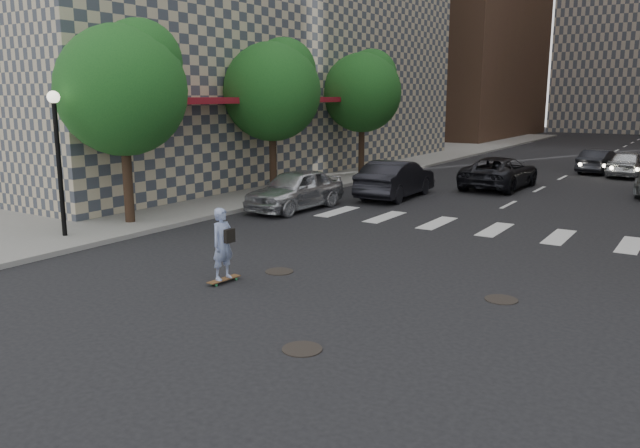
# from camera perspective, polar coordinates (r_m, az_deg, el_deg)

# --- Properties ---
(ground) EXTENTS (160.00, 160.00, 0.00)m
(ground) POSITION_cam_1_polar(r_m,az_deg,el_deg) (13.52, 0.11, -6.84)
(ground) COLOR black
(ground) RESTS_ON ground
(sidewalk_left) EXTENTS (13.00, 80.00, 0.15)m
(sidewalk_left) POSITION_cam_1_polar(r_m,az_deg,el_deg) (37.75, -2.17, 5.23)
(sidewalk_left) COLOR gray
(sidewalk_left) RESTS_ON ground
(lamppost) EXTENTS (0.36, 0.36, 4.28)m
(lamppost) POSITION_cam_1_polar(r_m,az_deg,el_deg) (19.96, -22.90, 6.85)
(lamppost) COLOR black
(lamppost) RESTS_ON sidewalk_left
(tree_a) EXTENTS (4.20, 4.20, 6.60)m
(tree_a) POSITION_cam_1_polar(r_m,az_deg,el_deg) (21.49, -17.31, 12.09)
(tree_a) COLOR #382619
(tree_a) RESTS_ON sidewalk_left
(tree_b) EXTENTS (4.20, 4.20, 6.60)m
(tree_b) POSITION_cam_1_polar(r_m,az_deg,el_deg) (27.37, -4.17, 12.37)
(tree_b) COLOR #382619
(tree_b) RESTS_ON sidewalk_left
(tree_c) EXTENTS (4.20, 4.20, 6.60)m
(tree_c) POSITION_cam_1_polar(r_m,az_deg,el_deg) (34.12, 4.06, 12.22)
(tree_c) COLOR #382619
(tree_c) RESTS_ON sidewalk_left
(manhole_a) EXTENTS (0.70, 0.70, 0.02)m
(manhole_a) POSITION_cam_1_polar(r_m,az_deg,el_deg) (10.95, -1.64, -11.36)
(manhole_a) COLOR black
(manhole_a) RESTS_ON ground
(manhole_b) EXTENTS (0.70, 0.70, 0.02)m
(manhole_b) POSITION_cam_1_polar(r_m,az_deg,el_deg) (15.55, -3.74, -4.35)
(manhole_b) COLOR black
(manhole_b) RESTS_ON ground
(manhole_c) EXTENTS (0.70, 0.70, 0.02)m
(manhole_c) POSITION_cam_1_polar(r_m,az_deg,el_deg) (13.98, 16.24, -6.64)
(manhole_c) COLOR black
(manhole_c) RESTS_ON ground
(skateboarder) EXTENTS (0.47, 0.91, 1.77)m
(skateboarder) POSITION_cam_1_polar(r_m,az_deg,el_deg) (14.57, -8.86, -1.82)
(skateboarder) COLOR brown
(skateboarder) RESTS_ON ground
(silver_sedan) EXTENTS (2.07, 4.64, 1.55)m
(silver_sedan) POSITION_cam_1_polar(r_m,az_deg,el_deg) (23.87, -2.27, 3.18)
(silver_sedan) COLOR #B7B9BF
(silver_sedan) RESTS_ON ground
(traffic_car_a) EXTENTS (1.87, 4.92, 1.60)m
(traffic_car_a) POSITION_cam_1_polar(r_m,az_deg,el_deg) (26.84, 6.95, 4.10)
(traffic_car_a) COLOR black
(traffic_car_a) RESTS_ON ground
(traffic_car_c) EXTENTS (2.60, 5.38, 1.48)m
(traffic_car_c) POSITION_cam_1_polar(r_m,az_deg,el_deg) (30.64, 16.11, 4.54)
(traffic_car_c) COLOR black
(traffic_car_c) RESTS_ON ground
(traffic_car_d) EXTENTS (2.18, 4.40, 1.44)m
(traffic_car_d) POSITION_cam_1_polar(r_m,az_deg,el_deg) (37.57, 26.48, 4.98)
(traffic_car_d) COLOR #B1B5B9
(traffic_car_d) RESTS_ON ground
(traffic_car_e) EXTENTS (1.88, 4.14, 1.32)m
(traffic_car_e) POSITION_cam_1_polar(r_m,az_deg,el_deg) (38.67, 24.15, 5.25)
(traffic_car_e) COLOR black
(traffic_car_e) RESTS_ON ground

